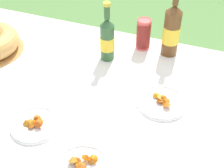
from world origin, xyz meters
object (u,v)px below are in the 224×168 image
(cup_stack, at_px, (143,34))
(snack_plate_right, at_px, (81,168))
(snack_plate_left, at_px, (35,124))
(cider_bottle_green, at_px, (107,39))
(snack_plate_far, at_px, (162,102))
(cider_bottle_amber, at_px, (172,31))

(cup_stack, distance_m, snack_plate_right, 0.81)
(snack_plate_right, bearing_deg, snack_plate_left, 155.16)
(cup_stack, relative_size, cider_bottle_green, 0.54)
(snack_plate_left, relative_size, snack_plate_right, 0.95)
(cup_stack, height_order, cider_bottle_green, cider_bottle_green)
(snack_plate_far, bearing_deg, cider_bottle_green, 145.71)
(cider_bottle_green, xyz_separation_m, snack_plate_right, (0.16, -0.65, -0.10))
(cup_stack, bearing_deg, snack_plate_right, -88.28)
(cider_bottle_amber, bearing_deg, cider_bottle_green, -151.14)
(cider_bottle_amber, height_order, snack_plate_left, cider_bottle_amber)
(snack_plate_right, bearing_deg, cup_stack, 91.72)
(snack_plate_left, distance_m, snack_plate_far, 0.53)
(cup_stack, xyz_separation_m, cider_bottle_green, (-0.14, -0.15, 0.03))
(cup_stack, bearing_deg, snack_plate_left, -108.63)
(cup_stack, distance_m, snack_plate_left, 0.73)
(snack_plate_right, bearing_deg, cider_bottle_green, 103.99)
(cup_stack, xyz_separation_m, snack_plate_left, (-0.23, -0.69, -0.07))
(cup_stack, height_order, snack_plate_far, cup_stack)
(cider_bottle_amber, bearing_deg, snack_plate_right, -98.23)
(cup_stack, xyz_separation_m, snack_plate_far, (0.20, -0.38, -0.07))
(snack_plate_left, height_order, snack_plate_right, snack_plate_left)
(cider_bottle_green, distance_m, snack_plate_far, 0.42)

